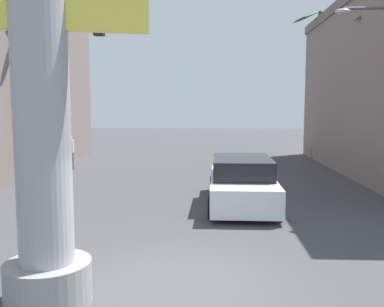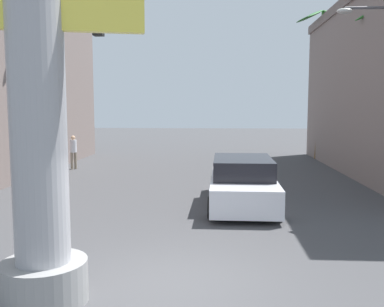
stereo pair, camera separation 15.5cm
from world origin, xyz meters
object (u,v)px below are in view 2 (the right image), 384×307
at_px(pedestrian_far_left, 73,150).
at_px(neon_sign_pole, 36,47).
at_px(palm_tree_mid_left, 25,82).
at_px(palm_tree_mid_right, 382,73).
at_px(palm_tree_far_right, 323,64).
at_px(car_lead, 242,183).

bearing_deg(pedestrian_far_left, neon_sign_pole, -72.85).
relative_size(palm_tree_mid_left, pedestrian_far_left, 3.90).
height_order(neon_sign_pole, palm_tree_mid_right, neon_sign_pole).
xyz_separation_m(neon_sign_pole, palm_tree_far_right, (9.15, 20.15, 1.66)).
relative_size(palm_tree_mid_right, palm_tree_mid_left, 1.10).
bearing_deg(palm_tree_far_right, palm_tree_mid_left, -149.05).
distance_m(palm_tree_far_right, pedestrian_far_left, 15.48).
bearing_deg(neon_sign_pole, palm_tree_mid_right, 51.70).
relative_size(car_lead, palm_tree_mid_right, 0.70).
relative_size(neon_sign_pole, palm_tree_far_right, 1.05).
bearing_deg(palm_tree_far_right, palm_tree_mid_right, -84.98).
bearing_deg(palm_tree_mid_right, pedestrian_far_left, 170.63).
relative_size(neon_sign_pole, car_lead, 1.82).
height_order(car_lead, pedestrian_far_left, pedestrian_far_left).
xyz_separation_m(palm_tree_mid_left, pedestrian_far_left, (0.83, 3.39, -3.22)).
bearing_deg(palm_tree_mid_left, car_lead, -24.74).
bearing_deg(palm_tree_mid_left, palm_tree_mid_right, 3.82).
bearing_deg(neon_sign_pole, palm_tree_mid_left, 115.31).
distance_m(neon_sign_pole, palm_tree_far_right, 22.19).
distance_m(car_lead, pedestrian_far_left, 11.17).
height_order(palm_tree_mid_right, pedestrian_far_left, palm_tree_mid_right).
relative_size(palm_tree_far_right, pedestrian_far_left, 5.22).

